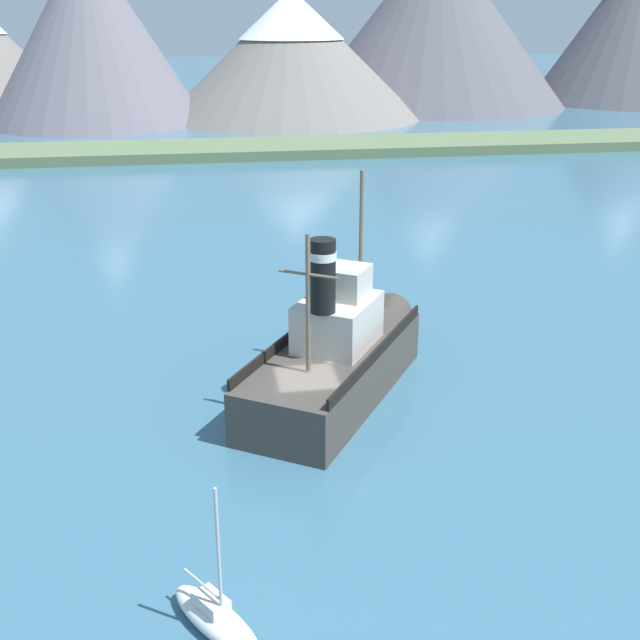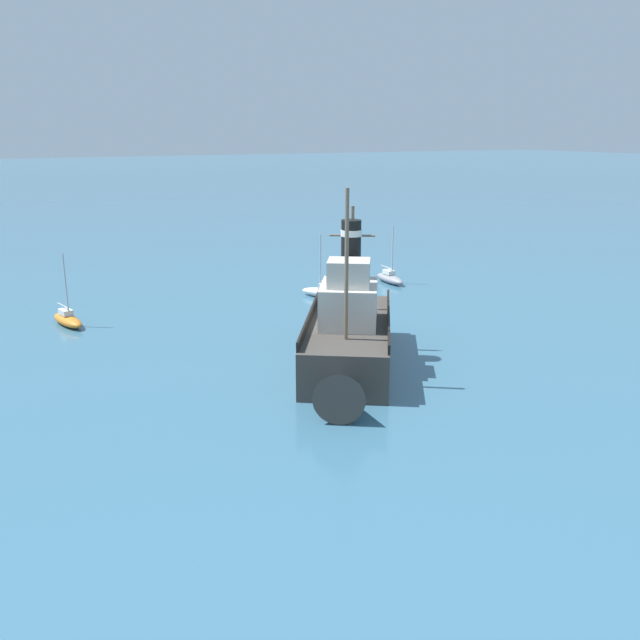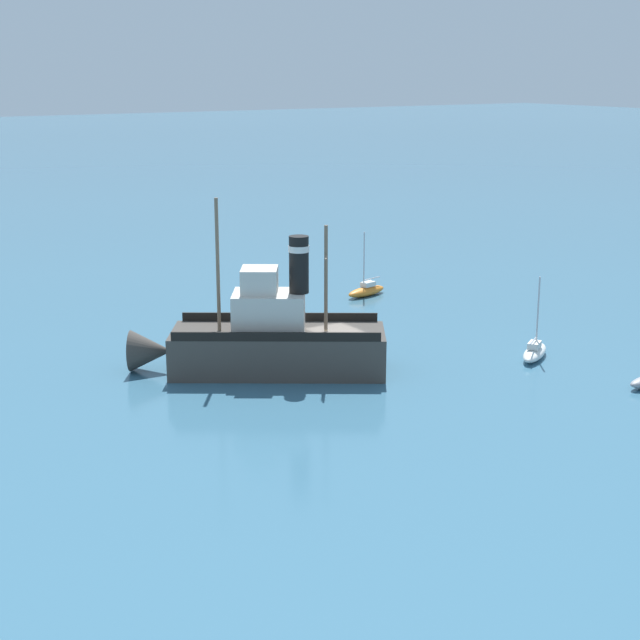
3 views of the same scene
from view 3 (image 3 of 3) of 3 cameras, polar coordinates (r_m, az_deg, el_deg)
name	(u,v)px [view 3 (image 3 of 3)]	position (r m, az deg, el deg)	size (l,w,h in m)	color
ground_plane	(335,371)	(55.91, 0.86, -2.97)	(600.00, 600.00, 0.00)	#38667F
old_tugboat	(267,340)	(55.36, -3.09, -1.20)	(10.62, 13.94, 9.90)	#423D38
sailboat_white	(535,352)	(59.50, 12.38, -1.80)	(3.03, 3.77, 4.90)	white
sailboat_orange	(366,290)	(74.03, 2.72, 1.74)	(1.98, 3.95, 4.90)	orange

